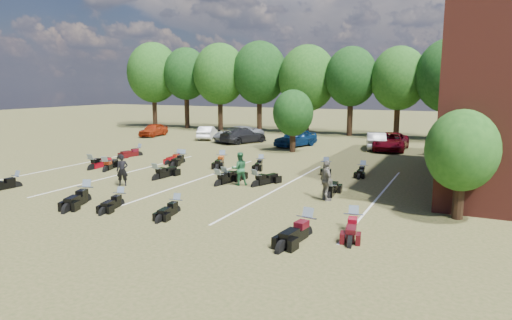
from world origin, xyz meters
The scene contains 36 objects.
ground centered at (0.00, 0.00, 0.00)m, with size 160.00×160.00×0.00m, color brown.
car_0 centered at (-19.01, 19.75, 0.66)m, with size 1.56×3.88×1.32m, color maroon.
car_1 centered at (-12.66, 20.00, 0.64)m, with size 1.35×3.86×1.27m, color silver.
car_2 centered at (-9.00, 19.55, 0.72)m, with size 2.39×5.18×1.44m, color gray.
car_3 centered at (-8.03, 18.76, 0.68)m, with size 1.91×4.70×1.36m, color black.
car_4 centered at (-2.87, 18.55, 0.75)m, with size 1.76×4.38×1.49m, color navy.
car_5 centered at (3.71, 19.91, 0.70)m, with size 1.48×4.25×1.40m, color #B1B2AD.
car_6 centered at (4.98, 19.62, 0.72)m, with size 2.39×5.17×1.44m, color #5B0510.
car_7 centered at (9.26, 20.32, 0.75)m, with size 2.11×5.19×1.51m, color #3C3C42.
person_black centered at (-5.73, 0.01, 0.83)m, with size 0.61×0.40×1.66m, color black.
person_green centered at (-0.20, 2.78, 0.89)m, with size 0.86×0.67×1.77m, color #235F37.
person_grey centered at (4.92, 1.57, 0.94)m, with size 1.10×0.46×1.87m, color #635F55.
motorcycle_1 centered at (-10.53, -2.64, 0.00)m, with size 0.68×2.14×1.19m, color black, non-canonical shape.
motorcycle_2 centered at (-4.96, -3.30, 0.00)m, with size 0.79×2.48×1.38m, color black, non-canonical shape.
motorcycle_3 centered at (-3.10, -3.16, 0.00)m, with size 0.65×2.04×1.13m, color black, non-canonical shape.
motorcycle_4 centered at (-0.18, -3.05, 0.00)m, with size 0.63×1.99×1.11m, color black, non-canonical shape.
motorcycle_5 centered at (5.74, -3.59, 0.00)m, with size 0.79×2.49×1.39m, color black, non-canonical shape.
motorcycle_6 centered at (7.09, -2.29, 0.00)m, with size 0.73×2.28×1.27m, color #3C080D, non-canonical shape.
motorcycle_7 centered at (-10.68, 2.79, 0.00)m, with size 0.80×2.50×1.39m, color maroon, non-canonical shape.
motorcycle_8 centered at (-9.46, 2.70, 0.00)m, with size 0.75×2.37×1.32m, color black, non-canonical shape.
motorcycle_9 centered at (-5.08, 2.02, 0.00)m, with size 0.76×2.37×1.32m, color black, non-canonical shape.
motorcycle_10 centered at (-1.12, 2.87, 0.00)m, with size 0.73×2.29×1.28m, color black, non-canonical shape.
motorcycle_11 centered at (-1.14, 2.17, 0.00)m, with size 0.73×2.28×1.27m, color black, non-canonical shape.
motorcycle_12 centered at (0.75, 2.83, 0.00)m, with size 0.74×2.31×1.29m, color black, non-canonical shape.
motorcycle_13 centered at (4.95, 1.85, 0.00)m, with size 0.78×2.45×1.36m, color black, non-canonical shape.
motorcycle_14 centered at (-11.76, 8.61, 0.00)m, with size 0.72×2.25×1.26m, color #3F090B, non-canonical shape.
motorcycle_15 centered at (-7.62, 7.83, 0.00)m, with size 0.66×2.09×1.16m, color maroon, non-canonical shape.
motorcycle_16 centered at (-6.99, 7.42, 0.00)m, with size 0.71×2.23×1.24m, color black, non-canonical shape.
motorcycle_17 centered at (-4.12, 7.82, 0.00)m, with size 0.78×2.45×1.37m, color black, non-canonical shape.
motorcycle_18 centered at (-1.39, 8.09, 0.00)m, with size 0.66×2.07×1.15m, color black, non-canonical shape.
motorcycle_19 centered at (5.09, 8.58, 0.00)m, with size 0.65×2.03×1.13m, color black, non-canonical shape.
motorcycle_20 centered at (2.79, 8.70, 0.00)m, with size 0.67×2.11×1.18m, color black, non-canonical shape.
tree_line centered at (-1.00, 29.00, 6.31)m, with size 56.00×6.00×9.79m.
young_tree_near_building centered at (10.50, 1.00, 2.75)m, with size 2.80×2.80×4.16m.
young_tree_midfield centered at (-2.00, 15.50, 3.09)m, with size 3.20×3.20×4.70m.
parking_lines centered at (-3.00, 3.00, 0.01)m, with size 20.10×14.00×0.01m.
Camera 1 is at (10.73, -18.35, 5.28)m, focal length 32.00 mm.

